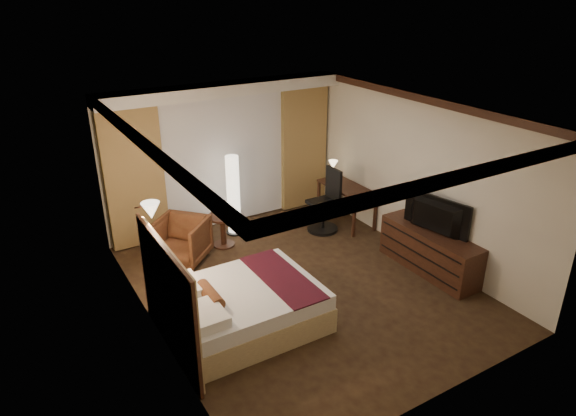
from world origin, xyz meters
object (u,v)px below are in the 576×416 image
desk (346,205)px  dresser (429,251)px  office_chair (323,201)px  floor_lamp (233,195)px  side_table (223,230)px  bed (244,307)px  television (433,213)px  armchair (181,238)px

desk → dresser: desk is taller
office_chair → dresser: (0.63, -2.09, -0.25)m
dresser → floor_lamp: bearing=126.4°
side_table → office_chair: office_chair is taller
bed → television: 3.27m
television → armchair: bearing=43.0°
dresser → television: (-0.03, -0.00, 0.68)m
armchair → office_chair: 2.69m
desk → television: size_ratio=1.08×
dresser → television: size_ratio=1.56×
bed → armchair: 2.15m
bed → television: (3.17, -0.21, 0.73)m
desk → office_chair: 0.62m
desk → television: 2.23m
desk → television: (0.02, -2.14, 0.65)m
floor_lamp → bed: bearing=-113.0°
armchair → television: size_ratio=0.72×
side_table → desk: (2.42, -0.35, 0.08)m
desk → office_chair: bearing=-175.0°
side_table → armchair: bearing=-170.9°
desk → dresser: bearing=-88.7°
bed → television: bearing=-3.8°
television → desk: bearing=-10.6°
bed → side_table: bearing=72.2°
bed → desk: (3.15, 1.93, 0.09)m
side_table → floor_lamp: bearing=42.1°
side_table → bed: bearing=-107.8°
desk → office_chair: size_ratio=1.03×
side_table → television: (2.44, -2.49, 0.73)m
side_table → dresser: bearing=-45.2°
side_table → office_chair: bearing=-12.2°
floor_lamp → dresser: bearing=-53.6°
side_table → office_chair: 1.92m
side_table → dresser: (2.47, -2.49, 0.06)m
side_table → television: size_ratio=0.51×
side_table → desk: size_ratio=0.47×
armchair → television: 4.07m
dresser → television: bearing=-180.0°
armchair → desk: bearing=43.2°
floor_lamp → dresser: (2.09, -2.84, -0.41)m
office_chair → floor_lamp: bearing=153.3°
bed → floor_lamp: 2.89m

